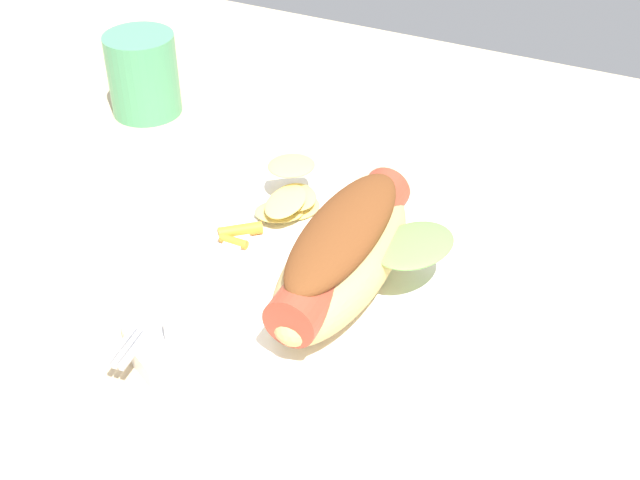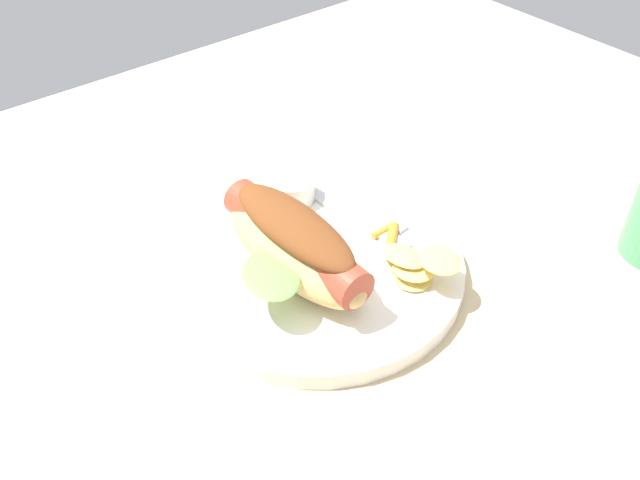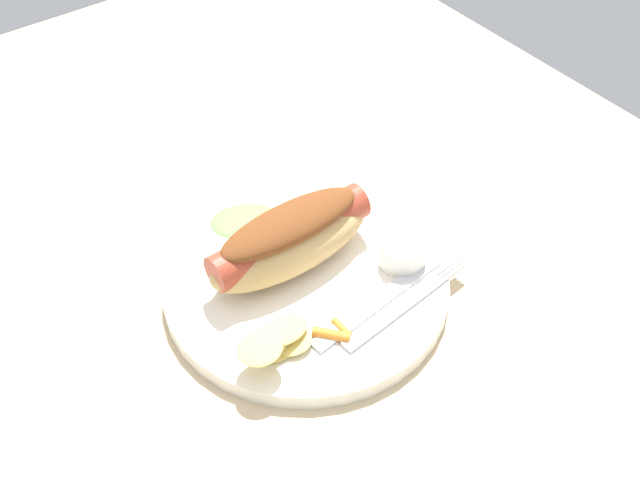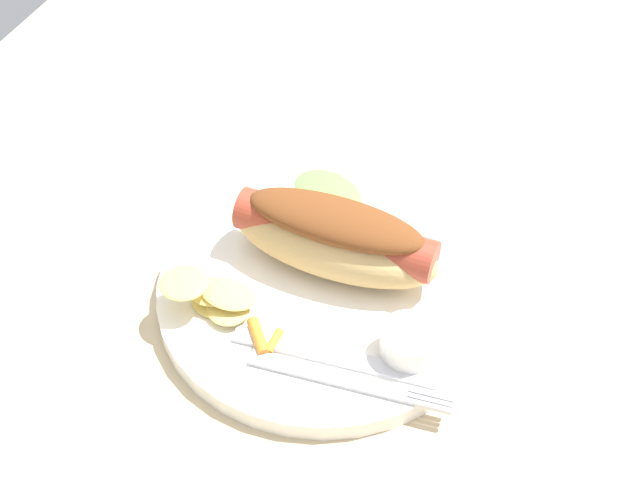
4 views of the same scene
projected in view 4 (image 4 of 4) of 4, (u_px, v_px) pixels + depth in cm
name	position (u px, v px, depth cm)	size (l,w,h in cm)	color
ground_plane	(328.00, 314.00, 74.63)	(120.00, 90.00, 1.80)	tan
plate	(324.00, 292.00, 73.98)	(25.74, 25.74, 1.60)	white
hot_dog	(335.00, 236.00, 72.68)	(10.33, 16.63, 6.09)	tan
sauce_ramekin	(409.00, 343.00, 68.01)	(4.28, 4.28, 2.40)	white
fork	(345.00, 380.00, 66.98)	(2.77, 14.77, 0.40)	silver
knife	(335.00, 357.00, 68.44)	(15.25, 1.40, 0.36)	silver
chips_pile	(213.00, 295.00, 71.06)	(5.59, 7.75, 3.03)	#E1C664
carrot_garnish	(262.00, 338.00, 69.30)	(3.03, 2.91, 0.92)	orange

